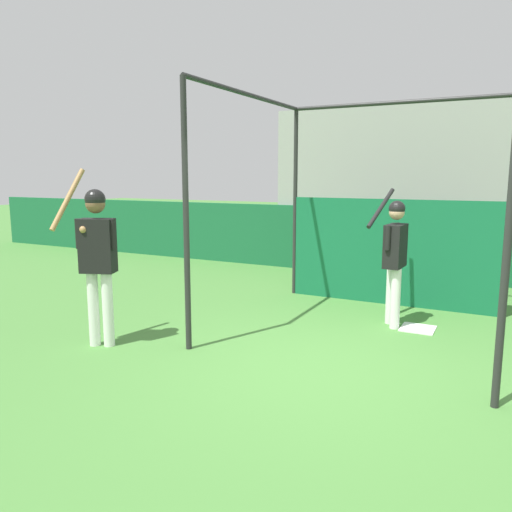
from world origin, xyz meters
name	(u,v)px	position (x,y,z in m)	size (l,w,h in m)	color
ground_plane	(316,368)	(0.00, 0.00, 0.00)	(60.00, 60.00, 0.00)	#477F38
outfield_wall	(411,244)	(0.00, 5.36, 0.70)	(24.00, 0.12, 1.40)	#196038
bleacher_section	(429,189)	(0.00, 7.42, 1.74)	(5.95, 4.00, 3.48)	#9E9E99
batting_cage	(384,224)	(0.09, 2.55, 1.35)	(3.40, 3.30, 3.19)	#282828
home_plate	(418,329)	(0.74, 1.93, 0.01)	(0.44, 0.44, 0.02)	white
player_batter	(395,251)	(0.39, 1.94, 1.04)	(0.52, 0.92, 1.88)	white
player_waiting	(97,251)	(-2.59, -0.53, 1.17)	(0.62, 0.56, 2.14)	white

